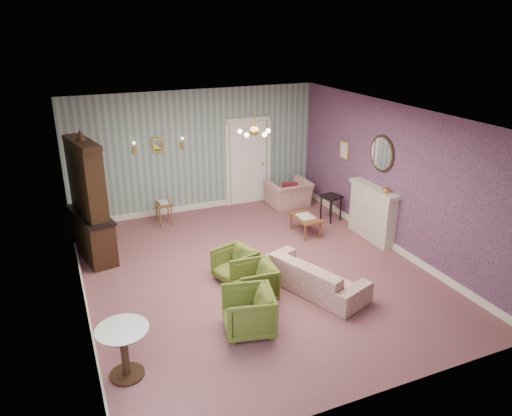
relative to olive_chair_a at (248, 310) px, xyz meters
name	(u,v)px	position (x,y,z in m)	size (l,w,h in m)	color
floor	(255,272)	(0.81, 1.65, -0.37)	(7.00, 7.00, 0.00)	#824C52
ceiling	(254,116)	(0.81, 1.65, 2.53)	(7.00, 7.00, 0.00)	white
wall_back	(197,152)	(0.81, 5.15, 1.08)	(6.00, 6.00, 0.00)	slate
wall_front	(375,297)	(0.81, -1.85, 1.08)	(6.00, 6.00, 0.00)	slate
wall_left	(74,226)	(-2.19, 1.65, 1.08)	(7.00, 7.00, 0.00)	slate
wall_right	(394,178)	(3.81, 1.65, 1.08)	(7.00, 7.00, 0.00)	slate
wall_right_floral	(393,178)	(3.79, 1.65, 1.08)	(7.00, 7.00, 0.00)	#A65374
door	(248,161)	(2.11, 5.11, 0.71)	(1.12, 0.12, 2.16)	white
olive_chair_a	(248,310)	(0.00, 0.00, 0.00)	(0.73, 0.68, 0.75)	#525F21
olive_chair_b	(254,280)	(0.44, 0.83, -0.03)	(0.67, 0.62, 0.69)	#525F21
olive_chair_c	(235,263)	(0.38, 1.53, -0.05)	(0.63, 0.59, 0.65)	#525F21
sofa_chintz	(314,270)	(1.50, 0.68, 0.00)	(1.93, 0.56, 0.75)	#933B4A
wingback_chair	(289,189)	(2.93, 4.45, 0.06)	(1.00, 0.65, 0.87)	#933B4A
dresser	(87,197)	(-1.84, 3.51, 0.86)	(0.51, 1.49, 2.48)	black
fireplace	(372,213)	(3.67, 2.05, 0.21)	(0.30, 1.40, 1.16)	beige
mantel_vase	(386,189)	(3.65, 1.65, 0.86)	(0.15, 0.15, 0.15)	gold
oval_mirror	(382,154)	(3.77, 2.05, 1.48)	(0.04, 0.76, 0.84)	white
framed_print	(344,150)	(3.78, 3.40, 1.23)	(0.04, 0.34, 0.42)	gold
coffee_table	(305,225)	(2.50, 2.80, -0.17)	(0.45, 0.80, 0.41)	brown
side_table_black	(331,208)	(3.41, 3.26, -0.07)	(0.40, 0.40, 0.60)	black
pedestal_table	(125,352)	(-1.84, -0.27, 0.00)	(0.68, 0.68, 0.74)	black
nesting_table	(164,213)	(-0.20, 4.54, -0.09)	(0.34, 0.43, 0.56)	brown
gilt_mirror_back	(158,145)	(-0.09, 5.11, 1.33)	(0.28, 0.06, 0.36)	gold
sconce_left	(134,148)	(-0.64, 5.09, 1.33)	(0.16, 0.12, 0.30)	gold
sconce_right	(182,143)	(0.46, 5.09, 1.33)	(0.16, 0.12, 0.30)	gold
chandelier	(254,132)	(0.81, 1.65, 2.26)	(0.56, 0.56, 0.36)	gold
burgundy_cushion	(290,190)	(2.88, 4.30, 0.11)	(0.38, 0.10, 0.38)	maroon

